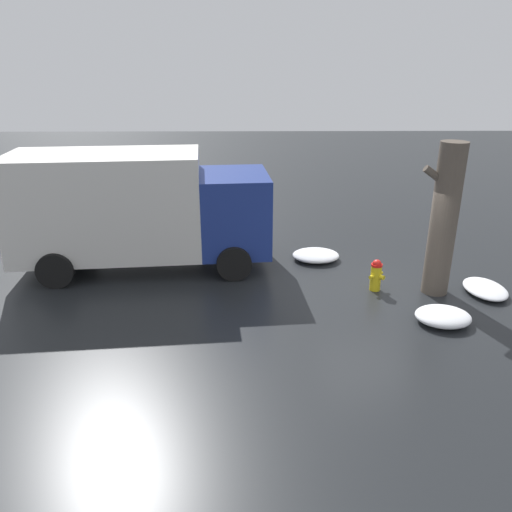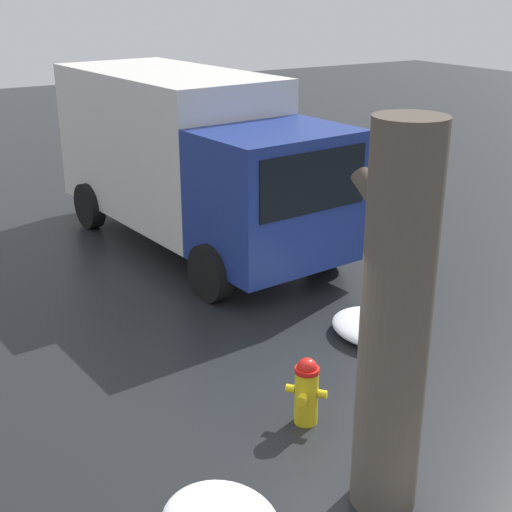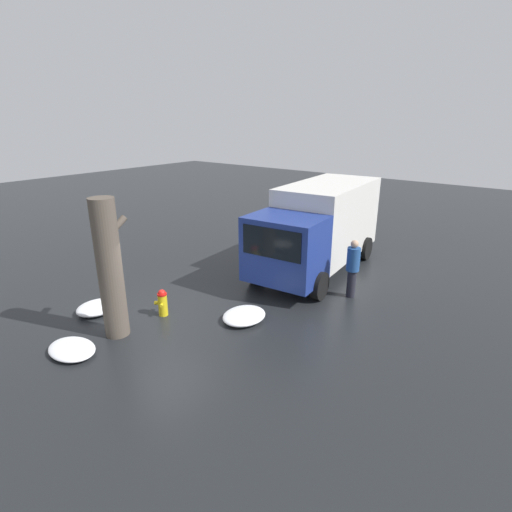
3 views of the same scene
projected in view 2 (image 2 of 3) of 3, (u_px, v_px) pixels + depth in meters
The scene contains 6 objects.
ground_plane at pixel (306, 422), 7.95m from camera, with size 60.00×60.00×0.00m, color black.
fire_hydrant at pixel (306, 390), 7.80m from camera, with size 0.41×0.40×0.79m.
tree_trunk at pixel (395, 325), 6.10m from camera, with size 0.94×0.62×3.62m.
delivery_truck at pixel (189, 154), 12.94m from camera, with size 6.79×3.08×3.10m.
pedestrian at pixel (331, 193), 12.95m from camera, with size 0.41×0.41×1.87m.
snow_pile_by_hydrant at pixel (375, 327), 9.84m from camera, with size 1.32×1.11×0.26m.
Camera 2 is at (-5.48, 4.01, 4.55)m, focal length 50.00 mm.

